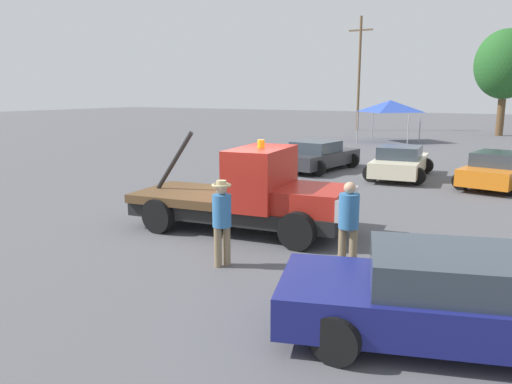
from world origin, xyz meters
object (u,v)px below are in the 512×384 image
object	(u,v)px
person_at_hood	(222,216)
person_near_truck	(349,220)
tow_truck	(251,196)
foreground_car	(467,300)
parked_car_cream	(400,162)
canopy_tent_blue	(390,106)
parked_car_charcoal	(318,156)
utility_pole	(359,71)
parked_car_orange	(499,170)
traffic_cone	(248,192)
tree_left	(505,65)

from	to	relation	value
person_at_hood	person_near_truck	bearing A→B (deg)	49.35
tow_truck	foreground_car	xyz separation A→B (m)	(5.59, -3.49, -0.27)
person_near_truck	foreground_car	bearing A→B (deg)	-134.66
person_at_hood	parked_car_cream	bearing A→B (deg)	113.13
canopy_tent_blue	parked_car_cream	bearing A→B (deg)	-72.85
parked_car_charcoal	utility_pole	xyz separation A→B (m)	(-6.51, 24.38, 4.74)
parked_car_cream	parked_car_charcoal	bearing A→B (deg)	80.54
tow_truck	person_at_hood	size ratio (longest dim) A/B	3.27
person_at_hood	parked_car_orange	bearing A→B (deg)	96.52
traffic_cone	utility_pole	world-z (taller)	utility_pole
canopy_tent_blue	person_at_hood	bearing A→B (deg)	-81.14
traffic_cone	canopy_tent_blue	bearing A→B (deg)	93.68
canopy_tent_blue	utility_pole	world-z (taller)	utility_pole
person_near_truck	tree_left	world-z (taller)	tree_left
parked_car_charcoal	traffic_cone	world-z (taller)	parked_car_charcoal
tow_truck	canopy_tent_blue	world-z (taller)	canopy_tent_blue
utility_pole	person_at_hood	bearing A→B (deg)	-75.05
tow_truck	tree_left	distance (m)	35.40
person_at_hood	utility_pole	distance (m)	38.84
person_at_hood	tree_left	xyz separation A→B (m)	(2.09, 37.50, 4.63)
parked_car_charcoal	traffic_cone	distance (m)	7.09
traffic_cone	parked_car_charcoal	bearing A→B (deg)	94.22
person_near_truck	tree_left	xyz separation A→B (m)	(-0.21, 36.45, 4.65)
person_near_truck	traffic_cone	world-z (taller)	person_near_truck
foreground_car	parked_car_orange	distance (m)	13.42
parked_car_charcoal	utility_pole	distance (m)	25.67
traffic_cone	foreground_car	bearing A→B (deg)	-41.45
tow_truck	tree_left	bearing A→B (deg)	77.66
tow_truck	traffic_cone	distance (m)	3.98
foreground_car	parked_car_orange	size ratio (longest dim) A/B	1.21
tow_truck	traffic_cone	xyz separation A→B (m)	(-2.11, 3.31, -0.67)
tow_truck	foreground_car	distance (m)	6.60
person_near_truck	parked_car_cream	xyz separation A→B (m)	(-1.96, 11.63, -0.39)
foreground_car	parked_car_cream	size ratio (longest dim) A/B	1.22
foreground_car	parked_car_orange	xyz separation A→B (m)	(-0.69, 13.40, -0.00)
person_at_hood	parked_car_cream	xyz separation A→B (m)	(0.34, 12.69, -0.40)
tow_truck	parked_car_orange	world-z (taller)	tow_truck
parked_car_charcoal	utility_pole	size ratio (longest dim) A/B	0.47
person_near_truck	tree_left	size ratio (longest dim) A/B	0.21
parked_car_cream	foreground_car	bearing A→B (deg)	-168.00
foreground_car	person_near_truck	xyz separation A→B (m)	(-2.48, 2.00, 0.39)
parked_car_cream	parked_car_orange	distance (m)	3.75
person_near_truck	tree_left	bearing A→B (deg)	-5.35
person_at_hood	parked_car_charcoal	world-z (taller)	person_at_hood
foreground_car	canopy_tent_blue	xyz separation A→B (m)	(-9.12, 28.82, 1.88)
person_at_hood	tree_left	distance (m)	37.85
parked_car_cream	tree_left	xyz separation A→B (m)	(1.75, 24.82, 5.04)
parked_car_charcoal	tree_left	world-z (taller)	tree_left
parked_car_cream	tow_truck	bearing A→B (deg)	167.45
person_near_truck	tree_left	distance (m)	36.74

